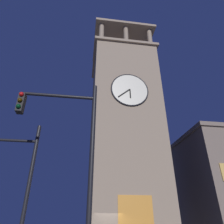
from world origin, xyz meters
TOP-DOWN VIEW (x-y plane):
  - clocktower at (-2.42, -4.80)m, footprint 8.91×8.81m
  - traffic_signal_near at (5.67, 10.24)m, footprint 3.50×0.41m
  - traffic_signal_mid at (3.01, 12.39)m, footprint 2.80×0.41m

SIDE VIEW (x-z plane):
  - traffic_signal_near at x=5.67m, z-range 0.80..6.45m
  - traffic_signal_mid at x=3.01m, z-range 0.91..7.47m
  - clocktower at x=-2.42m, z-range -3.21..27.89m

